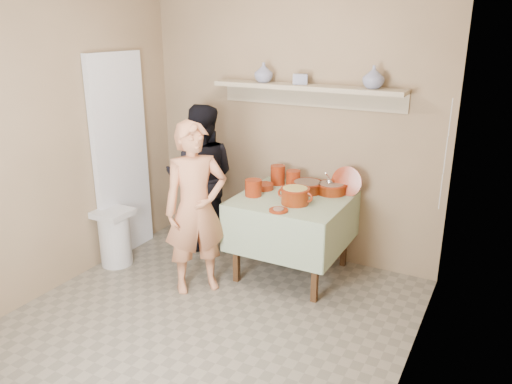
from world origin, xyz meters
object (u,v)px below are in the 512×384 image
Objects in this scene: person_cook at (196,209)px; person_helper at (201,178)px; cazuela_rice at (295,194)px; serving_table at (293,209)px; trash_bin at (115,237)px.

person_cook is 1.00× the size of person_helper.
cazuela_rice is at bearing 140.43° from person_helper.
person_cook is at bearing -133.94° from serving_table.
person_helper is 1.09m from serving_table.
trash_bin is at bearing 29.74° from person_helper.
person_cook is at bearing -145.24° from cazuela_rice.
serving_table is at bearing 147.39° from person_helper.
person_cook is 2.68× the size of trash_bin.
person_helper reaches higher than trash_bin.
trash_bin is (-1.68, -0.47, -0.56)m from cazuela_rice.
person_helper is (-0.46, 0.77, 0.00)m from person_cook.
serving_table reaches higher than trash_bin.
person_helper is at bearing 166.45° from cazuela_rice.
serving_table is at bearing -1.50° from person_cook.
person_cook is at bearing 95.03° from person_helper.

